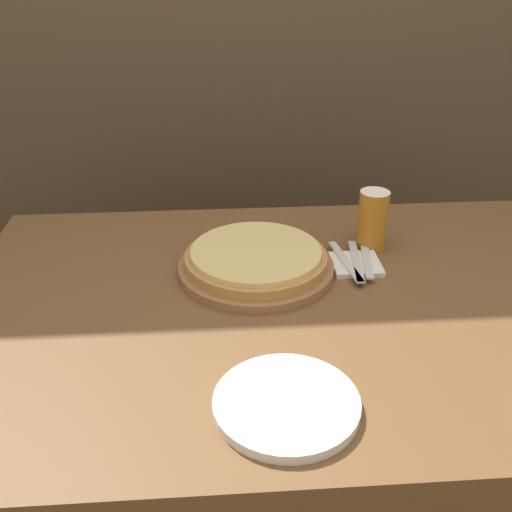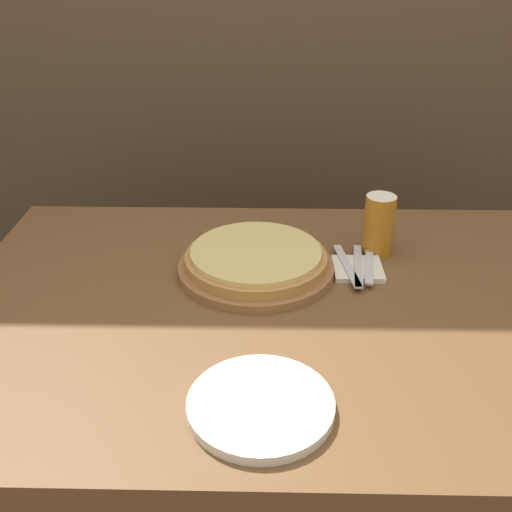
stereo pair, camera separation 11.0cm
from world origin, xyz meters
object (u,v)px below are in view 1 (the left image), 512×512
at_px(beer_glass, 373,218).
at_px(dinner_plate, 286,404).
at_px(spoon, 367,261).
at_px(fork, 345,261).
at_px(dinner_knife, 356,261).
at_px(pizza_on_board, 256,261).

relative_size(beer_glass, dinner_plate, 0.61).
bearing_deg(spoon, fork, 180.00).
distance_m(dinner_plate, dinner_knife, 0.50).
bearing_deg(pizza_on_board, dinner_knife, 1.60).
height_order(dinner_plate, dinner_knife, dinner_plate).
distance_m(beer_glass, spoon, 0.12).
height_order(fork, spoon, same).
xyz_separation_m(beer_glass, spoon, (-0.03, -0.09, -0.06)).
xyz_separation_m(dinner_plate, dinner_knife, (0.21, 0.45, 0.01)).
bearing_deg(spoon, dinner_knife, 180.00).
distance_m(beer_glass, fork, 0.14).
height_order(pizza_on_board, beer_glass, beer_glass).
relative_size(dinner_plate, spoon, 1.45).
distance_m(pizza_on_board, fork, 0.21).
xyz_separation_m(beer_glass, fork, (-0.08, -0.09, -0.06)).
xyz_separation_m(pizza_on_board, beer_glass, (0.29, 0.10, 0.05)).
relative_size(pizza_on_board, beer_glass, 2.41).
xyz_separation_m(pizza_on_board, fork, (0.21, 0.01, -0.01)).
height_order(pizza_on_board, spoon, pizza_on_board).
bearing_deg(beer_glass, pizza_on_board, -160.87).
height_order(beer_glass, fork, beer_glass).
distance_m(dinner_plate, fork, 0.49).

